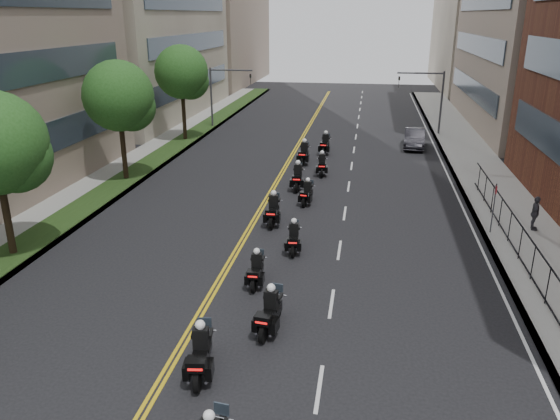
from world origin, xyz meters
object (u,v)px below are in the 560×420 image
Objects in this scene: motorcycle_2 at (201,355)px; motorcycle_11 at (325,145)px; motorcycle_6 at (273,211)px; motorcycle_3 at (270,313)px; motorcycle_9 at (322,165)px; motorcycle_4 at (256,271)px; motorcycle_8 at (298,178)px; motorcycle_7 at (307,194)px; pedestrian_c at (535,213)px; parked_sedan at (415,138)px; motorcycle_10 at (304,154)px; motorcycle_5 at (294,239)px.

motorcycle_11 is at bearing 79.28° from motorcycle_2.
motorcycle_6 is 15.59m from motorcycle_11.
motorcycle_3 reaches higher than motorcycle_9.
motorcycle_9 is (1.17, 16.32, 0.05)m from motorcycle_4.
motorcycle_8 is (-0.03, 12.89, 0.11)m from motorcycle_4.
pedestrian_c reaches higher than motorcycle_7.
motorcycle_4 is at bearing -102.50° from parked_sedan.
motorcycle_2 is 16.23m from motorcycle_7.
motorcycle_10 reaches higher than motorcycle_2.
motorcycle_8 is at bearing 88.54° from motorcycle_4.
motorcycle_4 is (0.46, 5.98, -0.10)m from motorcycle_2.
motorcycle_3 is 29.62m from parked_sedan.
motorcycle_3 is at bearing -84.79° from motorcycle_10.
motorcycle_2 is at bearing -99.21° from motorcycle_9.
parked_sedan is (7.89, 25.59, 0.15)m from motorcycle_4.
parked_sedan is at bearing 29.58° from motorcycle_11.
motorcycle_3 is at bearing -88.89° from motorcycle_8.
motorcycle_4 is at bearing -92.89° from motorcycle_8.
parked_sedan is at bearing 48.98° from motorcycle_9.
motorcycle_3 is 16.19m from motorcycle_8.
motorcycle_6 is at bearing 103.88° from pedestrian_c.
motorcycle_5 reaches higher than motorcycle_7.
motorcycle_8 is 1.01× the size of motorcycle_11.
motorcycle_6 is 0.97× the size of motorcycle_10.
motorcycle_7 is at bearing 98.41° from motorcycle_3.
motorcycle_2 reaches higher than motorcycle_5.
motorcycle_4 is (-1.14, 3.26, -0.07)m from motorcycle_3.
motorcycle_3 is at bearing 51.61° from motorcycle_2.
motorcycle_10 is at bearing 81.83° from motorcycle_2.
motorcycle_5 is 6.73m from motorcycle_7.
motorcycle_2 reaches higher than motorcycle_9.
motorcycle_4 is 3.61m from motorcycle_5.
motorcycle_7 is 8.91m from motorcycle_10.
motorcycle_4 is 0.98× the size of motorcycle_5.
motorcycle_2 is at bearing -96.00° from motorcycle_4.
motorcycle_5 is 23.16m from parked_sedan.
pedestrian_c reaches higher than motorcycle_5.
motorcycle_6 is at bearing -104.84° from motorcycle_9.
motorcycle_10 reaches higher than motorcycle_9.
motorcycle_5 is at bearing -67.36° from motorcycle_6.
motorcycle_8 is at bearing 83.62° from motorcycle_6.
pedestrian_c reaches higher than parked_sedan.
motorcycle_10 is (-1.51, 22.28, 0.05)m from motorcycle_3.
motorcycle_3 is at bearing -85.29° from motorcycle_11.
motorcycle_3 is 0.51× the size of parked_sedan.
motorcycle_8 is at bearing 80.73° from motorcycle_2.
motorcycle_2 is 12.72m from motorcycle_6.
motorcycle_9 is at bearing 84.32° from motorcycle_4.
motorcycle_3 is 25.53m from motorcycle_11.
motorcycle_8 reaches higher than motorcycle_4.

